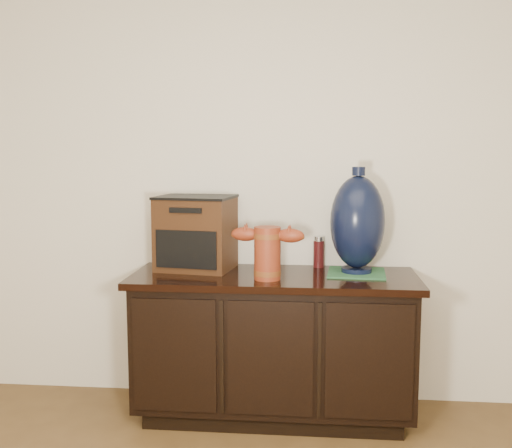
# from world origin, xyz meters

# --- Properties ---
(room) EXTENTS (5.00, 5.00, 5.00)m
(room) POSITION_xyz_m (0.00, 0.00, 1.30)
(room) COLOR brown
(room) RESTS_ON ground
(sideboard) EXTENTS (1.46, 0.56, 0.75)m
(sideboard) POSITION_xyz_m (0.00, 2.23, 0.39)
(sideboard) COLOR black
(sideboard) RESTS_ON ground
(terracotta_vessel) EXTENTS (0.37, 0.15, 0.26)m
(terracotta_vessel) POSITION_xyz_m (-0.03, 2.12, 0.90)
(terracotta_vessel) COLOR maroon
(terracotta_vessel) RESTS_ON sideboard
(tv_radio) EXTENTS (0.43, 0.37, 0.39)m
(tv_radio) POSITION_xyz_m (-0.42, 2.34, 0.95)
(tv_radio) COLOR #391F0E
(tv_radio) RESTS_ON sideboard
(green_mat) EXTENTS (0.31, 0.31, 0.01)m
(green_mat) POSITION_xyz_m (0.42, 2.30, 0.76)
(green_mat) COLOR #2D653A
(green_mat) RESTS_ON sideboard
(lamp_base) EXTENTS (0.30, 0.30, 0.54)m
(lamp_base) POSITION_xyz_m (0.42, 2.30, 1.02)
(lamp_base) COLOR black
(lamp_base) RESTS_ON green_mat
(spray_can) EXTENTS (0.06, 0.06, 0.17)m
(spray_can) POSITION_xyz_m (0.23, 2.45, 0.84)
(spray_can) COLOR #5F1012
(spray_can) RESTS_ON sideboard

